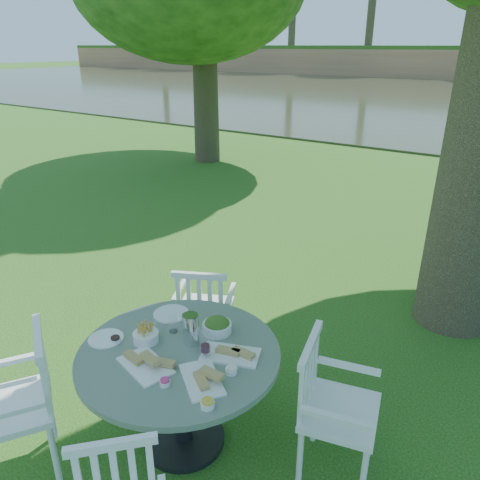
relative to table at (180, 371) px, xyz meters
name	(u,v)px	position (x,y,z in m)	size (l,w,h in m)	color
ground	(228,326)	(-0.59, 1.35, -0.60)	(140.00, 140.00, 0.00)	#17420D
table	(180,371)	(0.00, 0.00, 0.00)	(1.30, 1.30, 0.76)	black
chair_ne	(326,399)	(0.87, 0.34, -0.04)	(0.55, 0.57, 0.95)	white
chair_nw	(203,307)	(-0.47, 0.82, -0.08)	(0.59, 0.57, 0.88)	white
chair_sw	(28,395)	(-0.64, -0.68, -0.02)	(0.66, 0.65, 0.98)	white
tableware	(185,340)	(-0.01, 0.07, 0.20)	(1.10, 0.80, 0.21)	white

